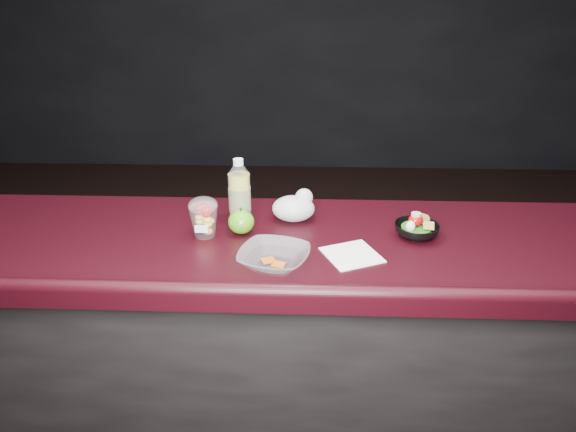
{
  "coord_description": "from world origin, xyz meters",
  "views": [
    {
      "loc": [
        0.03,
        -1.24,
        1.81
      ],
      "look_at": [
        -0.03,
        0.31,
        1.1
      ],
      "focal_mm": 32.0,
      "sensor_mm": 36.0,
      "label": 1
    }
  ],
  "objects_px": {
    "lemonade_bottle": "(240,197)",
    "takeout_bowl": "(274,258)",
    "fruit_cup": "(204,217)",
    "green_apple": "(241,222)",
    "snack_bowl": "(416,229)"
  },
  "relations": [
    {
      "from": "fruit_cup",
      "to": "takeout_bowl",
      "type": "bearing_deg",
      "value": -37.84
    },
    {
      "from": "fruit_cup",
      "to": "green_apple",
      "type": "bearing_deg",
      "value": 11.96
    },
    {
      "from": "fruit_cup",
      "to": "green_apple",
      "type": "relative_size",
      "value": 1.5
    },
    {
      "from": "green_apple",
      "to": "takeout_bowl",
      "type": "distance_m",
      "value": 0.25
    },
    {
      "from": "lemonade_bottle",
      "to": "takeout_bowl",
      "type": "height_order",
      "value": "lemonade_bottle"
    },
    {
      "from": "lemonade_bottle",
      "to": "takeout_bowl",
      "type": "relative_size",
      "value": 0.92
    },
    {
      "from": "fruit_cup",
      "to": "snack_bowl",
      "type": "bearing_deg",
      "value": 1.73
    },
    {
      "from": "green_apple",
      "to": "takeout_bowl",
      "type": "xyz_separation_m",
      "value": [
        0.13,
        -0.22,
        -0.02
      ]
    },
    {
      "from": "snack_bowl",
      "to": "lemonade_bottle",
      "type": "bearing_deg",
      "value": 171.63
    },
    {
      "from": "snack_bowl",
      "to": "green_apple",
      "type": "bearing_deg",
      "value": 179.59
    },
    {
      "from": "fruit_cup",
      "to": "green_apple",
      "type": "xyz_separation_m",
      "value": [
        0.12,
        0.03,
        -0.03
      ]
    },
    {
      "from": "snack_bowl",
      "to": "fruit_cup",
      "type": "bearing_deg",
      "value": -178.27
    },
    {
      "from": "lemonade_bottle",
      "to": "green_apple",
      "type": "bearing_deg",
      "value": -80.99
    },
    {
      "from": "fruit_cup",
      "to": "snack_bowl",
      "type": "relative_size",
      "value": 0.88
    },
    {
      "from": "lemonade_bottle",
      "to": "snack_bowl",
      "type": "relative_size",
      "value": 1.49
    }
  ]
}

